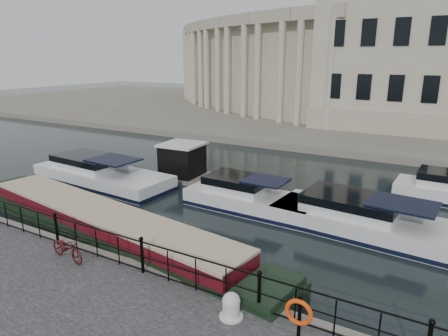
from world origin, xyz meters
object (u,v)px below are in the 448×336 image
(life_ring_post, at_px, (299,313))
(narrowboat, at_px, (104,229))
(harbour_hut, at_px, (182,162))
(bicycle, at_px, (67,248))
(mooring_bollard, at_px, (231,306))

(life_ring_post, bearing_deg, narrowboat, 164.60)
(life_ring_post, xyz_separation_m, harbour_hut, (-11.22, 10.97, -0.30))
(life_ring_post, bearing_deg, bicycle, -179.16)
(mooring_bollard, bearing_deg, life_ring_post, 2.93)
(mooring_bollard, height_order, narrowboat, mooring_bollard)
(life_ring_post, distance_m, narrowboat, 9.47)
(life_ring_post, relative_size, harbour_hut, 0.34)
(bicycle, xyz_separation_m, harbour_hut, (-3.25, 11.09, -0.02))
(bicycle, relative_size, harbour_hut, 0.48)
(bicycle, relative_size, narrowboat, 0.09)
(mooring_bollard, distance_m, harbour_hut, 14.55)
(mooring_bollard, xyz_separation_m, life_ring_post, (1.78, 0.09, 0.37))
(narrowboat, bearing_deg, harbour_hut, 111.90)
(mooring_bollard, bearing_deg, harbour_hut, 130.49)
(bicycle, distance_m, narrowboat, 2.92)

